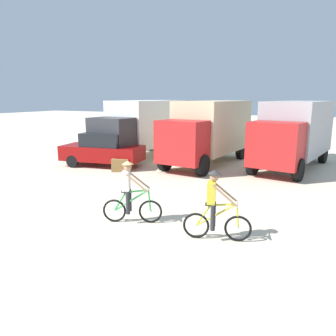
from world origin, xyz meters
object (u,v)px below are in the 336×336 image
object	(u,v)px
box_truck_grey_hauler	(294,131)
sedan_parked	(103,149)
box_truck_tan_camper	(209,129)
box_truck_white_box	(142,126)
supply_crate	(121,165)
cyclist_cowboy_hat	(215,208)
cyclist_orange_shirt	(130,194)

from	to	relation	value
box_truck_grey_hauler	sedan_parked	distance (m)	9.83
box_truck_tan_camper	sedan_parked	world-z (taller)	box_truck_tan_camper
sedan_parked	box_truck_tan_camper	bearing A→B (deg)	32.59
box_truck_white_box	supply_crate	distance (m)	4.34
box_truck_grey_hauler	cyclist_cowboy_hat	xyz separation A→B (m)	(-0.80, -10.16, -1.03)
box_truck_tan_camper	cyclist_cowboy_hat	world-z (taller)	box_truck_tan_camper
sedan_parked	supply_crate	bearing A→B (deg)	-21.62
cyclist_orange_shirt	box_truck_tan_camper	bearing A→B (deg)	95.28
box_truck_white_box	box_truck_grey_hauler	bearing A→B (deg)	4.63
cyclist_orange_shirt	supply_crate	size ratio (longest dim) A/B	2.22
box_truck_tan_camper	cyclist_orange_shirt	size ratio (longest dim) A/B	3.83
box_truck_white_box	cyclist_cowboy_hat	world-z (taller)	box_truck_white_box
supply_crate	box_truck_grey_hauler	bearing A→B (deg)	31.71
box_truck_tan_camper	sedan_parked	xyz separation A→B (m)	(-4.73, -3.02, -0.99)
box_truck_white_box	cyclist_cowboy_hat	size ratio (longest dim) A/B	3.79
cyclist_orange_shirt	cyclist_cowboy_hat	distance (m)	2.55
cyclist_cowboy_hat	sedan_parked	bearing A→B (deg)	142.83
box_truck_tan_camper	cyclist_cowboy_hat	bearing A→B (deg)	-69.71
box_truck_grey_hauler	supply_crate	distance (m)	8.87
box_truck_grey_hauler	cyclist_orange_shirt	world-z (taller)	box_truck_grey_hauler
sedan_parked	box_truck_white_box	bearing A→B (deg)	82.45
box_truck_grey_hauler	sedan_parked	bearing A→B (deg)	-155.85
box_truck_tan_camper	cyclist_cowboy_hat	size ratio (longest dim) A/B	3.83
box_truck_grey_hauler	sedan_parked	xyz separation A→B (m)	(-8.92, -4.00, -0.99)
cyclist_cowboy_hat	supply_crate	distance (m)	8.68
box_truck_grey_hauler	box_truck_white_box	bearing A→B (deg)	-175.37
box_truck_tan_camper	supply_crate	size ratio (longest dim) A/B	8.49
box_truck_tan_camper	supply_crate	world-z (taller)	box_truck_tan_camper
sedan_parked	cyclist_cowboy_hat	bearing A→B (deg)	-37.17
box_truck_tan_camper	box_truck_grey_hauler	distance (m)	4.31
box_truck_white_box	cyclist_orange_shirt	bearing A→B (deg)	-61.41
sedan_parked	supply_crate	size ratio (longest dim) A/B	5.40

